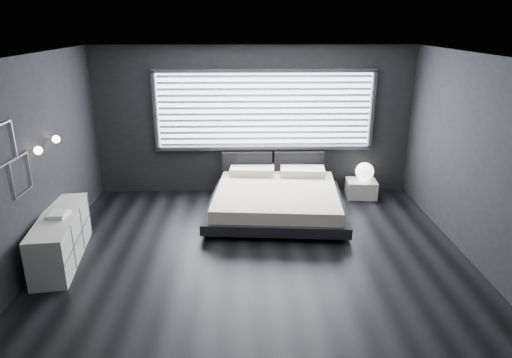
{
  "coord_description": "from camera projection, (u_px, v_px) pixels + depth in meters",
  "views": [
    {
      "loc": [
        -0.16,
        -5.78,
        3.22
      ],
      "look_at": [
        0.0,
        0.85,
        0.9
      ],
      "focal_mm": 32.0,
      "sensor_mm": 36.0,
      "label": 1
    }
  ],
  "objects": [
    {
      "name": "headboard",
      "position": [
        273.0,
        164.0,
        8.83
      ],
      "size": [
        1.96,
        0.16,
        0.52
      ],
      "color": "black",
      "rests_on": "ground"
    },
    {
      "name": "window",
      "position": [
        264.0,
        111.0,
        8.54
      ],
      "size": [
        4.14,
        0.09,
        1.52
      ],
      "color": "white",
      "rests_on": "ground"
    },
    {
      "name": "book_stack",
      "position": [
        58.0,
        214.0,
        6.23
      ],
      "size": [
        0.24,
        0.32,
        0.06
      ],
      "color": "silver",
      "rests_on": "dresser"
    },
    {
      "name": "nightstand",
      "position": [
        361.0,
        188.0,
        8.74
      ],
      "size": [
        0.59,
        0.51,
        0.33
      ],
      "primitive_type": "cube",
      "rotation": [
        0.0,
        0.0,
        -0.08
      ],
      "color": "silver",
      "rests_on": "ground"
    },
    {
      "name": "bed",
      "position": [
        276.0,
        198.0,
        7.94
      ],
      "size": [
        2.48,
        2.39,
        0.6
      ],
      "color": "black",
      "rests_on": "ground"
    },
    {
      "name": "room",
      "position": [
        258.0,
        165.0,
        6.06
      ],
      "size": [
        6.04,
        6.0,
        2.8
      ],
      "color": "black",
      "rests_on": "ground"
    },
    {
      "name": "wall_art_upper",
      "position": [
        5.0,
        144.0,
        5.32
      ],
      "size": [
        0.01,
        0.48,
        0.48
      ],
      "color": "#47474C",
      "rests_on": "ground"
    },
    {
      "name": "orb_lamp",
      "position": [
        365.0,
        172.0,
        8.65
      ],
      "size": [
        0.34,
        0.34,
        0.34
      ],
      "primitive_type": "sphere",
      "color": "white",
      "rests_on": "nightstand"
    },
    {
      "name": "wall_art_lower",
      "position": [
        21.0,
        175.0,
        5.71
      ],
      "size": [
        0.01,
        0.48,
        0.48
      ],
      "color": "#47474C",
      "rests_on": "ground"
    },
    {
      "name": "sconce_near",
      "position": [
        38.0,
        150.0,
        5.97
      ],
      "size": [
        0.18,
        0.11,
        0.11
      ],
      "color": "silver",
      "rests_on": "ground"
    },
    {
      "name": "dresser",
      "position": [
        61.0,
        238.0,
        6.38
      ],
      "size": [
        0.69,
        1.74,
        0.68
      ],
      "color": "silver",
      "rests_on": "ground"
    },
    {
      "name": "sconce_far",
      "position": [
        56.0,
        139.0,
        6.54
      ],
      "size": [
        0.18,
        0.11,
        0.11
      ],
      "color": "silver",
      "rests_on": "ground"
    }
  ]
}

